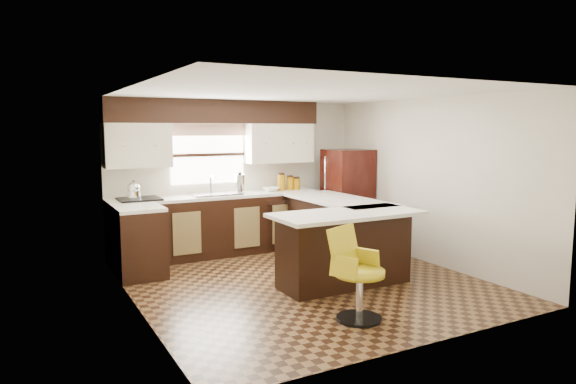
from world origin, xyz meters
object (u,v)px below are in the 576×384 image
refrigerator (348,197)px  bar_chair (360,275)px  peninsula_return (344,250)px  peninsula_long (336,232)px

refrigerator → bar_chair: 3.52m
peninsula_return → refrigerator: bearing=54.3°
peninsula_long → peninsula_return: same height
peninsula_long → refrigerator: size_ratio=1.21×
peninsula_long → bar_chair: bearing=-117.6°
peninsula_long → bar_chair: 2.30m
peninsula_return → refrigerator: (1.36, 1.89, 0.36)m
peninsula_long → bar_chair: size_ratio=2.03×
peninsula_long → peninsula_return: bearing=-118.3°
peninsula_return → bar_chair: 1.19m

